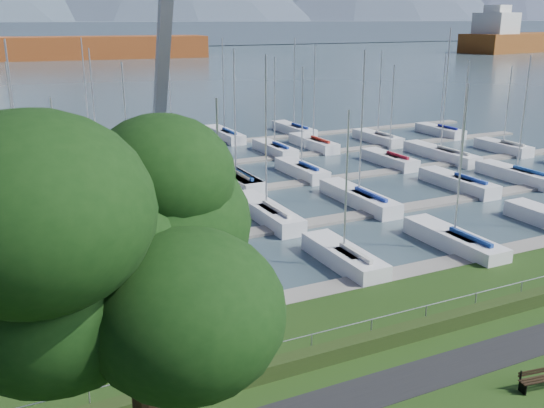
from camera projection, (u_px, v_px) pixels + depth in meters
path at (434, 372)px, 24.48m from camera, size 160.00×2.00×0.04m
water at (11, 54)px, 250.78m from camera, size 800.00×540.00×0.20m
hedge at (395, 336)px, 26.62m from camera, size 80.00×0.70×0.70m
fence at (391, 315)px, 26.71m from camera, size 80.00×0.04×0.04m
foothill at (1, 34)px, 309.11m from camera, size 900.00×80.00×12.00m
docks at (197, 196)px, 49.49m from camera, size 90.00×41.60×0.25m
bench_right at (540, 379)px, 23.32m from camera, size 1.84×0.69×0.85m
tree at (117, 253)px, 14.22m from camera, size 8.01×8.17×12.50m
crane at (164, 128)px, 48.23m from camera, size 5.15×13.44×22.35m
cargo_ship_mid at (61, 48)px, 215.23m from camera, size 95.64×26.36×21.50m
cargo_ship_east at (527, 42)px, 268.10m from camera, size 85.12×32.69×21.50m
sailboat_fleet at (147, 124)px, 50.35m from camera, size 74.98×49.91×13.39m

